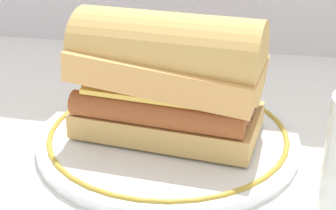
% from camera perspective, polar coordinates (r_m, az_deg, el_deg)
% --- Properties ---
extents(ground_plane, '(1.50, 1.50, 0.00)m').
position_cam_1_polar(ground_plane, '(0.56, 1.40, -3.91)').
color(ground_plane, white).
extents(plate, '(0.28, 0.28, 0.01)m').
position_cam_1_polar(plate, '(0.55, 0.00, -3.51)').
color(plate, white).
rests_on(plate, ground_plane).
extents(sausage_sandwich, '(0.20, 0.13, 0.13)m').
position_cam_1_polar(sausage_sandwich, '(0.52, 0.00, 3.31)').
color(sausage_sandwich, tan).
rests_on(sausage_sandwich, plate).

